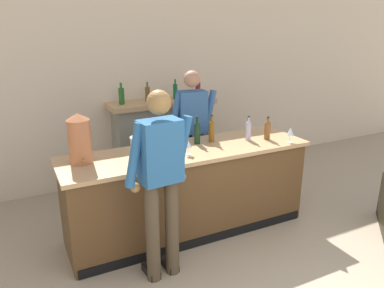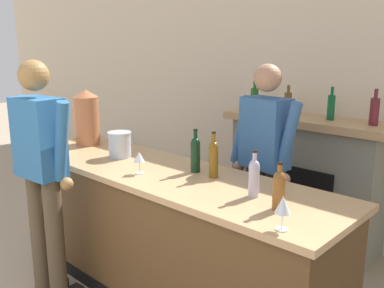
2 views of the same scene
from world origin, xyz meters
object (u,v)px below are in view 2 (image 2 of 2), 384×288
object	(u,v)px
potted_plant_corner	(108,163)
wine_glass_front_right	(283,206)
person_bartender	(264,165)
wine_bottle_riesling_slim	(195,153)
person_customer	(42,174)
wine_bottle_burgundy_dark	(214,158)
wine_bottle_merlot_tall	(254,176)
wine_glass_by_dispenser	(139,158)
wine_bottle_cabernet_heavy	(279,188)
copper_dispenser	(87,117)
ice_bucket_steel	(120,144)
fireplace_stone	(304,180)

from	to	relation	value
potted_plant_corner	wine_glass_front_right	world-z (taller)	wine_glass_front_right
person_bartender	wine_bottle_riesling_slim	xyz separation A→B (m)	(-0.21, -0.56, 0.16)
person_customer	wine_bottle_burgundy_dark	bearing A→B (deg)	39.11
potted_plant_corner	wine_bottle_burgundy_dark	distance (m)	3.22
wine_bottle_merlot_tall	wine_glass_by_dispenser	xyz separation A→B (m)	(-0.87, -0.16, -0.01)
wine_bottle_merlot_tall	person_customer	bearing A→B (deg)	-154.91
potted_plant_corner	person_bartender	distance (m)	3.04
potted_plant_corner	wine_bottle_cabernet_heavy	bearing A→B (deg)	-21.54
copper_dispenser	person_customer	bearing A→B (deg)	-53.90
copper_dispenser	ice_bucket_steel	world-z (taller)	copper_dispenser
person_customer	ice_bucket_steel	size ratio (longest dim) A/B	8.62
potted_plant_corner	wine_glass_by_dispenser	xyz separation A→B (m)	(2.43, -1.47, 0.82)
copper_dispenser	wine_bottle_cabernet_heavy	distance (m)	2.14
wine_bottle_burgundy_dark	ice_bucket_steel	bearing A→B (deg)	-173.69
fireplace_stone	wine_bottle_cabernet_heavy	size ratio (longest dim) A/B	5.76
person_customer	copper_dispenser	xyz separation A→B (m)	(-0.54, 0.75, 0.25)
wine_glass_front_right	ice_bucket_steel	bearing A→B (deg)	169.31
person_customer	ice_bucket_steel	distance (m)	0.67
fireplace_stone	wine_bottle_burgundy_dark	xyz separation A→B (m)	(0.05, -1.42, 0.51)
copper_dispenser	wine_bottle_burgundy_dark	size ratio (longest dim) A/B	1.55
potted_plant_corner	wine_glass_by_dispenser	world-z (taller)	wine_glass_by_dispenser
wine_bottle_merlot_tall	wine_glass_by_dispenser	size ratio (longest dim) A/B	1.82
wine_bottle_burgundy_dark	wine_glass_front_right	world-z (taller)	wine_bottle_burgundy_dark
copper_dispenser	ice_bucket_steel	size ratio (longest dim) A/B	2.41
fireplace_stone	person_bartender	xyz separation A→B (m)	(0.08, -0.84, 0.34)
person_bartender	ice_bucket_steel	xyz separation A→B (m)	(-0.94, -0.68, 0.13)
copper_dispenser	wine_glass_by_dispenser	distance (m)	1.09
potted_plant_corner	wine_bottle_riesling_slim	distance (m)	3.05
wine_glass_by_dispenser	wine_glass_front_right	xyz separation A→B (m)	(1.24, -0.13, 0.01)
person_bartender	wine_bottle_merlot_tall	distance (m)	0.82
fireplace_stone	wine_bottle_merlot_tall	distance (m)	1.69
wine_bottle_cabernet_heavy	potted_plant_corner	bearing A→B (deg)	158.46
wine_bottle_burgundy_dark	wine_bottle_merlot_tall	size ratio (longest dim) A/B	1.12
wine_bottle_merlot_tall	wine_bottle_riesling_slim	xyz separation A→B (m)	(-0.60, 0.14, 0.01)
person_bartender	wine_bottle_burgundy_dark	bearing A→B (deg)	-93.39
person_customer	wine_bottle_cabernet_heavy	size ratio (longest dim) A/B	6.57
fireplace_stone	person_customer	world-z (taller)	person_customer
fireplace_stone	person_bartender	world-z (taller)	person_bartender
fireplace_stone	person_customer	distance (m)	2.39
wine_bottle_burgundy_dark	wine_glass_by_dispenser	world-z (taller)	wine_bottle_burgundy_dark
potted_plant_corner	wine_bottle_riesling_slim	world-z (taller)	wine_bottle_riesling_slim
person_customer	wine_glass_by_dispenser	xyz separation A→B (m)	(0.50, 0.48, 0.11)
wine_bottle_riesling_slim	wine_glass_front_right	world-z (taller)	wine_bottle_riesling_slim
potted_plant_corner	ice_bucket_steel	distance (m)	2.48
wine_glass_by_dispenser	person_bartender	bearing A→B (deg)	61.13
copper_dispenser	wine_bottle_merlot_tall	xyz separation A→B (m)	(1.91, -0.11, -0.12)
potted_plant_corner	wine_bottle_cabernet_heavy	size ratio (longest dim) A/B	2.49
fireplace_stone	person_customer	bearing A→B (deg)	-112.23
wine_bottle_burgundy_dark	wine_bottle_merlot_tall	distance (m)	0.44
person_bartender	ice_bucket_steel	world-z (taller)	person_bartender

